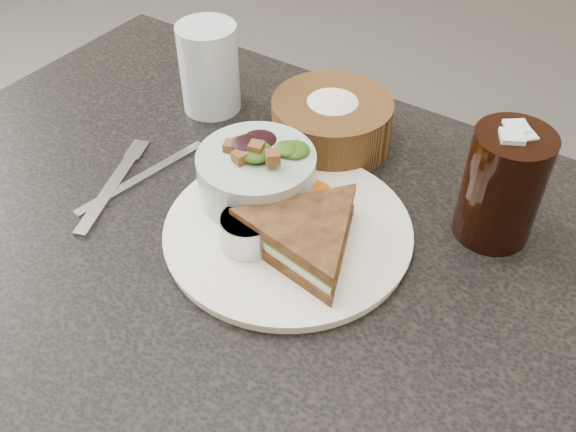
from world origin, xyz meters
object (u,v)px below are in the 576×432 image
(sandwich, at_px, (306,236))
(cola_glass, at_px, (504,182))
(bread_basket, at_px, (332,115))
(water_glass, at_px, (209,68))
(dinner_plate, at_px, (288,232))
(dressing_ramekin, at_px, (248,231))
(dining_table, at_px, (263,414))
(salad_bowl, at_px, (256,168))

(sandwich, relative_size, cola_glass, 1.15)
(bread_basket, height_order, water_glass, water_glass)
(dinner_plate, xyz_separation_m, cola_glass, (0.19, 0.13, 0.07))
(dressing_ramekin, distance_m, cola_glass, 0.28)
(sandwich, xyz_separation_m, water_glass, (-0.27, 0.18, 0.03))
(sandwich, relative_size, bread_basket, 1.07)
(dinner_plate, relative_size, dressing_ramekin, 4.44)
(dining_table, xyz_separation_m, cola_glass, (0.22, 0.16, 0.45))
(sandwich, bearing_deg, cola_glass, 54.82)
(bread_basket, height_order, cola_glass, cola_glass)
(sandwich, relative_size, salad_bowl, 1.22)
(dining_table, bearing_deg, dressing_ramekin, -72.76)
(dining_table, xyz_separation_m, dinner_plate, (0.03, 0.03, 0.38))
(bread_basket, bearing_deg, dinner_plate, -74.26)
(dinner_plate, height_order, dressing_ramekin, dressing_ramekin)
(sandwich, bearing_deg, dressing_ramekin, -148.12)
(dining_table, distance_m, dinner_plate, 0.38)
(bread_basket, bearing_deg, dressing_ramekin, -82.96)
(dinner_plate, distance_m, cola_glass, 0.24)
(dining_table, height_order, sandwich, sandwich)
(bread_basket, bearing_deg, sandwich, -66.55)
(salad_bowl, bearing_deg, sandwich, -25.92)
(cola_glass, bearing_deg, bread_basket, 169.52)
(bread_basket, xyz_separation_m, water_glass, (-0.19, -0.02, 0.02))
(sandwich, bearing_deg, water_glass, 156.00)
(dining_table, relative_size, water_glass, 8.09)
(sandwich, xyz_separation_m, salad_bowl, (-0.10, 0.05, 0.02))
(salad_bowl, relative_size, dressing_ramekin, 2.21)
(bread_basket, xyz_separation_m, cola_glass, (0.24, -0.04, 0.03))
(water_glass, bearing_deg, dressing_ramekin, -43.68)
(dinner_plate, relative_size, salad_bowl, 2.01)
(bread_basket, bearing_deg, dining_table, -83.79)
(water_glass, bearing_deg, salad_bowl, -37.22)
(salad_bowl, height_order, bread_basket, salad_bowl)
(salad_bowl, bearing_deg, dinner_plate, -24.07)
(dinner_plate, bearing_deg, water_glass, 145.88)
(dinner_plate, xyz_separation_m, water_glass, (-0.24, 0.16, 0.06))
(water_glass, bearing_deg, cola_glass, -3.52)
(dining_table, xyz_separation_m, sandwich, (0.06, 0.01, 0.41))
(dining_table, relative_size, sandwich, 5.99)
(salad_bowl, height_order, cola_glass, cola_glass)
(sandwich, height_order, bread_basket, bread_basket)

